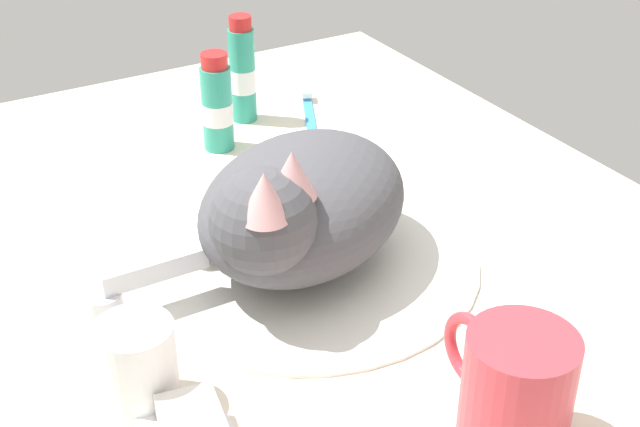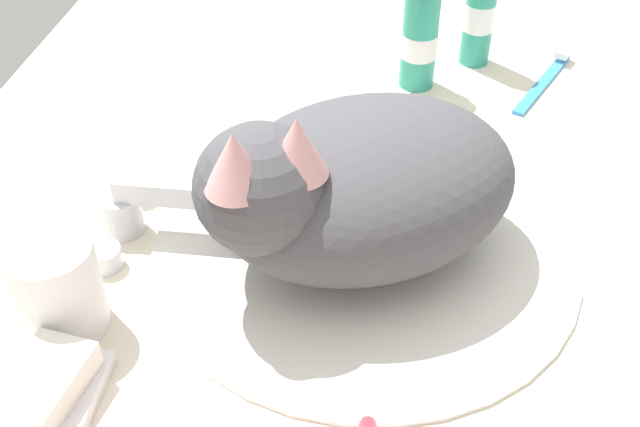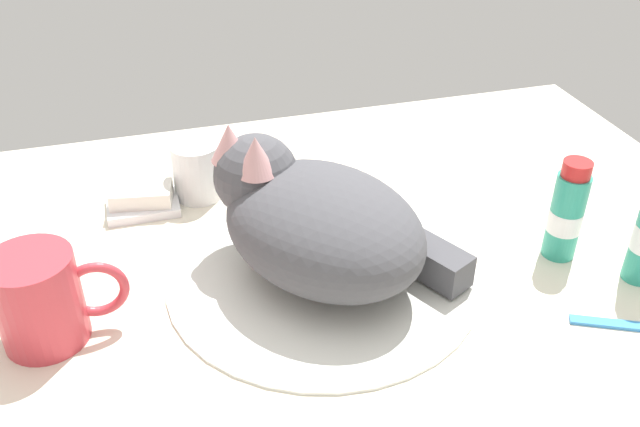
# 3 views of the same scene
# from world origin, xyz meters

# --- Properties ---
(ground_plane) EXTENTS (1.10, 0.83, 0.03)m
(ground_plane) POSITION_xyz_m (0.00, 0.00, -0.01)
(ground_plane) COLOR silver
(sink_basin) EXTENTS (0.35, 0.35, 0.01)m
(sink_basin) POSITION_xyz_m (0.00, 0.00, 0.00)
(sink_basin) COLOR silver
(sink_basin) RESTS_ON ground_plane
(faucet) EXTENTS (0.12, 0.12, 0.06)m
(faucet) POSITION_xyz_m (0.00, 0.19, 0.03)
(faucet) COLOR silver
(faucet) RESTS_ON ground_plane
(cat) EXTENTS (0.29, 0.30, 0.15)m
(cat) POSITION_xyz_m (-0.01, 0.01, 0.07)
(cat) COLOR #4C4C51
(cat) RESTS_ON sink_basin
(coffee_mug) EXTENTS (0.13, 0.08, 0.10)m
(coffee_mug) POSITION_xyz_m (-0.29, -0.02, 0.05)
(coffee_mug) COLOR #C63842
(coffee_mug) RESTS_ON ground_plane
(rinse_cup) EXTENTS (0.06, 0.06, 0.08)m
(rinse_cup) POSITION_xyz_m (-0.11, 0.21, 0.04)
(rinse_cup) COLOR white
(rinse_cup) RESTS_ON ground_plane
(toothpaste_bottle) EXTENTS (0.04, 0.04, 0.12)m
(toothpaste_bottle) POSITION_xyz_m (0.28, -0.03, 0.06)
(toothpaste_bottle) COLOR teal
(toothpaste_bottle) RESTS_ON ground_plane
(mouthwash_bottle) EXTENTS (0.03, 0.03, 0.14)m
(mouthwash_bottle) POSITION_xyz_m (0.34, -0.10, 0.07)
(mouthwash_bottle) COLOR teal
(mouthwash_bottle) RESTS_ON ground_plane
(toothbrush) EXTENTS (0.14, 0.08, 0.02)m
(toothbrush) POSITION_xyz_m (0.30, -0.18, 0.01)
(toothbrush) COLOR #388CD8
(toothbrush) RESTS_ON ground_plane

